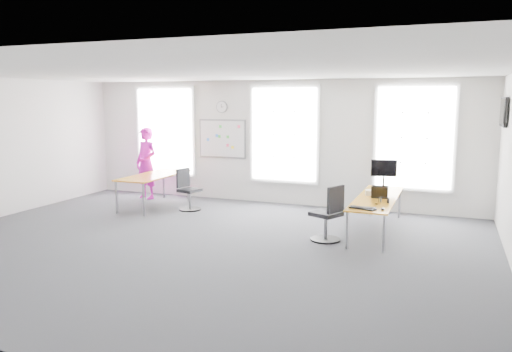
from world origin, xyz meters
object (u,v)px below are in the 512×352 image
at_px(desk_left, 154,177).
at_px(chair_left, 188,192).
at_px(keyboard, 363,208).
at_px(headphones, 384,200).
at_px(desk_right, 377,200).
at_px(person, 146,163).
at_px(monitor, 384,171).
at_px(chair_right, 329,217).

bearing_deg(desk_left, chair_left, -1.79).
xyz_separation_m(keyboard, headphones, (0.27, 0.65, 0.04)).
bearing_deg(desk_left, desk_right, -4.68).
distance_m(desk_left, person, 1.09).
height_order(desk_right, headphones, headphones).
relative_size(chair_left, keyboard, 2.10).
height_order(chair_left, headphones, chair_left).
bearing_deg(person, desk_right, 5.27).
xyz_separation_m(person, headphones, (6.18, -1.69, -0.19)).
bearing_deg(monitor, desk_left, 176.27).
distance_m(keyboard, headphones, 0.70).
xyz_separation_m(desk_right, chair_right, (-0.71, -0.98, -0.18)).
height_order(desk_left, chair_right, chair_right).
bearing_deg(keyboard, desk_left, -176.94).
height_order(desk_right, keyboard, keyboard).
bearing_deg(keyboard, headphones, 87.09).
relative_size(desk_left, person, 1.15).
relative_size(chair_left, person, 0.52).
height_order(desk_left, person, person).
distance_m(person, monitor, 5.97).
height_order(chair_right, person, person).
xyz_separation_m(desk_left, person, (-0.73, 0.78, 0.21)).
bearing_deg(chair_left, monitor, -66.39).
height_order(desk_right, monitor, monitor).
xyz_separation_m(desk_right, desk_left, (-5.27, 0.43, 0.07)).
distance_m(person, headphones, 6.41).
bearing_deg(person, chair_right, -5.86).
distance_m(desk_right, keyboard, 1.13).
bearing_deg(monitor, chair_right, -119.22).
height_order(chair_right, keyboard, chair_right).
bearing_deg(chair_right, chair_left, -86.75).
xyz_separation_m(desk_right, monitor, (-0.03, 1.17, 0.40)).
relative_size(chair_right, keyboard, 2.25).
distance_m(desk_left, keyboard, 5.41).
height_order(chair_right, chair_left, chair_right).
distance_m(headphones, monitor, 1.69).
xyz_separation_m(chair_left, headphones, (4.53, -0.88, 0.30)).
distance_m(chair_right, person, 5.74).
xyz_separation_m(desk_right, chair_left, (-4.34, 0.40, -0.21)).
distance_m(desk_left, chair_right, 4.78).
distance_m(desk_right, person, 6.12).
bearing_deg(desk_left, person, 133.02).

